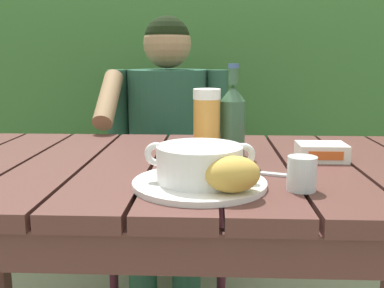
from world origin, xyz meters
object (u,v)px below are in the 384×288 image
Objects in this scene: water_glass_small at (302,173)px; table_knife at (259,172)px; beer_bottle at (233,119)px; person_eating at (166,140)px; beer_glass at (207,124)px; soup_bowl at (200,162)px; bread_roll at (233,174)px; chair_near_diner at (172,181)px; serving_plate at (199,183)px; butter_tub at (321,152)px.

water_glass_small reaches higher than table_knife.
table_knife is (0.05, -0.19, -0.10)m from beer_bottle.
person_eating reaches higher than beer_glass.
soup_bowl is 1.25× the size of beer_glass.
soup_bowl is 1.86× the size of bread_roll.
chair_near_diner is 1.20m from bread_roll.
serving_plate is 0.40m from butter_tub.
water_glass_small is 0.29m from butter_tub.
bread_roll is 0.99× the size of butter_tub.
chair_near_diner is 4.95× the size of beer_glass.
beer_glass is (0.16, -0.79, 0.39)m from chair_near_diner.
person_eating reaches higher than water_glass_small.
serving_plate is at bearing -142.45° from table_knife.
table_knife is (0.07, 0.18, -0.04)m from bread_roll.
water_glass_small is at bearing -55.07° from beer_glass.
chair_near_diner reaches higher than serving_plate.
serving_plate is 0.17m from table_knife.
person_eating is (-0.00, -0.20, 0.23)m from chair_near_diner.
bread_roll is 0.41m from butter_tub.
chair_near_diner is 1.10m from serving_plate.
butter_tub is (0.23, -0.04, -0.08)m from beer_bottle.
beer_glass reaches higher than serving_plate.
soup_bowl is at bearing -79.63° from person_eating.
beer_glass reaches higher than table_knife.
butter_tub reaches higher than table_knife.
table_knife is at bearing -140.23° from butter_tub.
soup_bowl is at bearing -92.53° from beer_glass.
chair_near_diner is 13.05× the size of water_glass_small.
butter_tub is (0.25, 0.33, -0.03)m from bread_roll.
bread_roll reaches higher than butter_tub.
table_knife is at bearing -74.24° from beer_bottle.
serving_plate is 2.26× the size of butter_tub.
butter_tub is at bearing -10.06° from beer_bottle.
butter_tub is 0.88× the size of table_knife.
chair_near_diner is 0.89m from beer_bottle.
water_glass_small is at bearing 21.70° from bread_roll.
water_glass_small is at bearing -71.40° from chair_near_diner.
beer_glass is (0.01, 0.26, 0.09)m from serving_plate.
serving_plate is at bearing -141.16° from butter_tub.
bread_roll is 0.87× the size of table_knife.
water_glass_small is at bearing -67.91° from beer_bottle.
soup_bowl is (0.15, -1.05, 0.34)m from chair_near_diner.
beer_bottle is at bearing 24.29° from beer_glass.
person_eating is 0.87m from serving_plate.
bread_roll is 0.34m from beer_glass.
serving_plate is at bearing -79.63° from person_eating.
beer_bottle reaches higher than butter_tub.
bread_roll is (0.07, -0.08, 0.04)m from serving_plate.
beer_glass is at bearing -74.20° from person_eating.
person_eating is at bearing 112.90° from beer_bottle.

